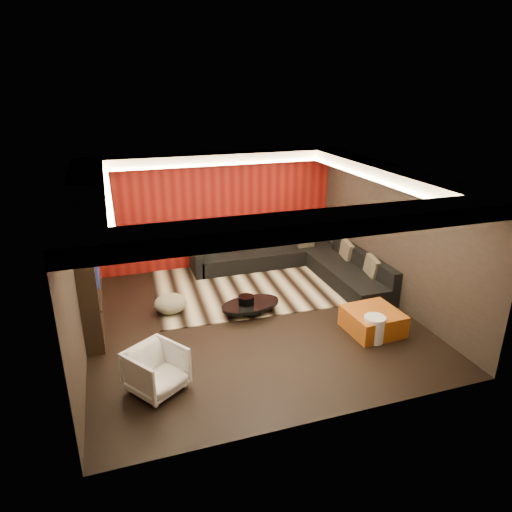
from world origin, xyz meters
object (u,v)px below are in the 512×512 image
object	(u,v)px
drum_stool	(246,305)
white_side_table	(374,329)
sectional_sofa	(296,262)
orange_ottoman	(373,321)
coffee_table	(250,308)
armchair	(157,370)

from	to	relation	value
drum_stool	white_side_table	xyz separation A→B (m)	(1.84, -1.65, 0.03)
white_side_table	sectional_sofa	distance (m)	3.30
drum_stool	sectional_sofa	bearing A→B (deg)	43.03
orange_ottoman	white_side_table	bearing A→B (deg)	-118.38
coffee_table	white_side_table	xyz separation A→B (m)	(1.76, -1.65, 0.11)
drum_stool	armchair	xyz separation A→B (m)	(-1.95, -1.86, 0.14)
drum_stool	coffee_table	bearing A→B (deg)	0.00
white_side_table	orange_ottoman	distance (m)	0.35
sectional_sofa	drum_stool	bearing A→B (deg)	-136.97
white_side_table	armchair	size ratio (longest dim) A/B	0.62
coffee_table	white_side_table	world-z (taller)	white_side_table
drum_stool	white_side_table	size ratio (longest dim) A/B	0.78
orange_ottoman	sectional_sofa	distance (m)	3.00
coffee_table	orange_ottoman	xyz separation A→B (m)	(1.92, -1.35, 0.08)
armchair	orange_ottoman	bearing A→B (deg)	-27.04
sectional_sofa	coffee_table	bearing A→B (deg)	-135.56
orange_ottoman	sectional_sofa	bearing A→B (deg)	94.68
sectional_sofa	white_side_table	bearing A→B (deg)	-88.59
white_side_table	coffee_table	bearing A→B (deg)	136.69
orange_ottoman	sectional_sofa	size ratio (longest dim) A/B	0.25
armchair	sectional_sofa	xyz separation A→B (m)	(3.71, 3.50, -0.08)
coffee_table	sectional_sofa	xyz separation A→B (m)	(1.67, 1.64, 0.14)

